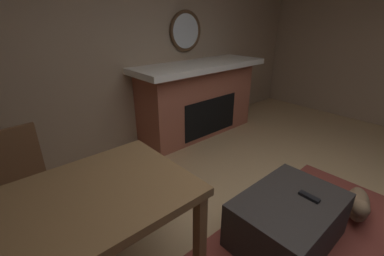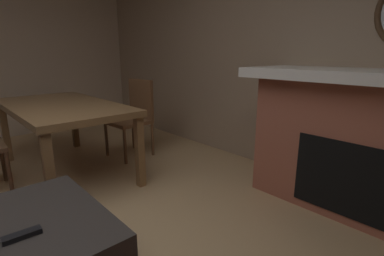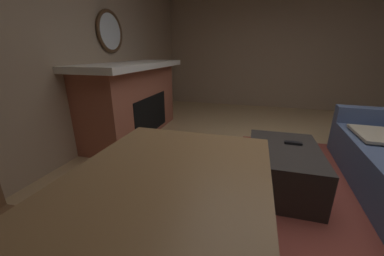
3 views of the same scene
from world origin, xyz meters
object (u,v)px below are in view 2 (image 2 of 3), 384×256
at_px(ottoman_coffee_table, 41,255).
at_px(tv_remote, 22,235).
at_px(dining_table, 62,111).
at_px(dining_chair_south, 134,113).

relative_size(ottoman_coffee_table, tv_remote, 5.64).
bearing_deg(dining_table, ottoman_coffee_table, 156.43).
bearing_deg(dining_table, tv_remote, 155.52).
xyz_separation_m(tv_remote, dining_chair_south, (1.66, -1.60, 0.09)).
height_order(dining_table, dining_chair_south, dining_chair_south).
bearing_deg(ottoman_coffee_table, dining_table, -23.57).
xyz_separation_m(tv_remote, dining_table, (1.65, -0.75, 0.23)).
distance_m(ottoman_coffee_table, tv_remote, 0.27).
distance_m(tv_remote, dining_table, 1.83).
bearing_deg(dining_chair_south, tv_remote, 136.04).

